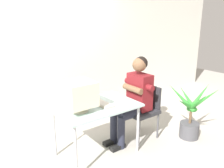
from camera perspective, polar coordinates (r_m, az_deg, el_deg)
ground_plane at (r=3.54m, az=-3.59°, el=-16.18°), size 12.00×12.00×0.00m
wall_back at (r=4.37m, az=-10.92°, el=10.81°), size 8.00×0.10×3.00m
desk at (r=3.23m, az=-3.80°, el=-6.13°), size 1.11×0.73×0.73m
crt_monitor at (r=2.97m, az=-7.93°, el=-2.38°), size 0.38×0.38×0.38m
keyboard at (r=3.23m, az=-2.65°, el=-4.60°), size 0.16×0.41×0.03m
office_chair at (r=3.80m, az=7.39°, el=-5.59°), size 0.47×0.47×0.83m
person_seated at (r=3.60m, az=5.35°, el=-2.88°), size 0.72×0.57×1.31m
potted_plant at (r=3.96m, az=18.34°, el=-7.25°), size 0.83×0.77×0.89m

